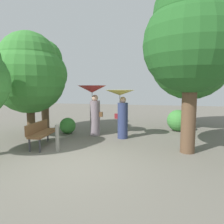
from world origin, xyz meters
The scene contains 11 objects.
ground_plane centered at (0.00, 0.00, 0.00)m, with size 40.00×40.00×0.00m, color #6B665B.
person_left centered at (-0.69, 3.39, 1.49)m, with size 1.19×1.19×2.10m.
person_right centered at (0.55, 3.15, 1.32)m, with size 1.16×1.16×1.92m.
park_bench centered at (-1.88, 1.35, 0.51)m, with size 0.65×1.54×0.83m.
tree_near_left centered at (-3.13, 2.59, 2.63)m, with size 2.90×2.90×4.23m.
tree_near_right centered at (3.39, 5.92, 3.66)m, with size 3.86×3.86×5.81m.
tree_mid_right centered at (2.92, 1.77, 3.54)m, with size 2.87×2.87×5.30m.
tree_far_back centered at (-3.37, 4.10, 2.86)m, with size 2.19×2.19×4.24m.
bush_path_left centered at (2.85, 5.15, 0.50)m, with size 0.99×0.99×0.99m, color #428C3D.
bush_path_right centered at (-1.90, 3.44, 0.35)m, with size 0.70×0.70×0.70m, color #387F33.
path_marker_post centered at (-1.07, 0.93, 0.43)m, with size 0.12×0.12×0.86m, color gray.
Camera 1 is at (2.13, -5.01, 2.00)m, focal length 33.93 mm.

